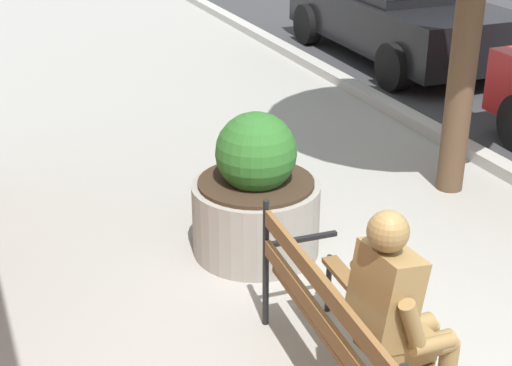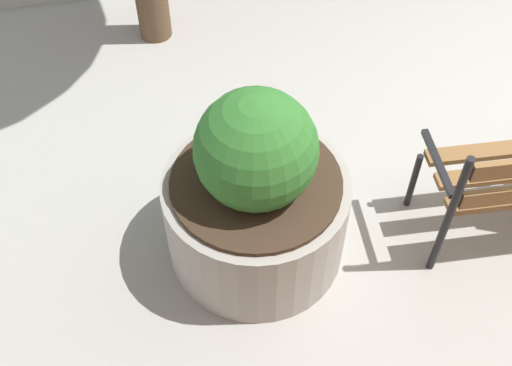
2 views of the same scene
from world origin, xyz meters
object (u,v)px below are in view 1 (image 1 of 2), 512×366
bronze_statue_seated (405,323)px  parked_car_black (397,3)px  concrete_planter (256,198)px  park_bench (346,324)px

bronze_statue_seated → parked_car_black: size_ratio=0.33×
concrete_planter → parked_car_black: bearing=136.9°
park_bench → parked_car_black: parked_car_black is taller
bronze_statue_seated → parked_car_black: 7.94m
park_bench → concrete_planter: 1.88m
park_bench → bronze_statue_seated: 0.36m
park_bench → bronze_statue_seated: bearing=38.8°
park_bench → concrete_planter: size_ratio=1.55×
park_bench → bronze_statue_seated: size_ratio=1.34×
concrete_planter → park_bench: bearing=-7.6°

